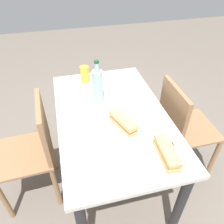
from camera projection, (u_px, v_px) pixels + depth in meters
ground_plane at (112, 177)px, 1.95m from camera, size 8.00×8.00×0.00m
dining_table at (112, 127)px, 1.56m from camera, size 1.19×0.73×0.73m
chair_far at (181, 126)px, 1.74m from camera, size 0.40×0.40×0.86m
chair_near at (34, 148)px, 1.57m from camera, size 0.42×0.42×0.86m
plate_near at (123, 127)px, 1.38m from camera, size 0.24×0.24×0.01m
baguette_sandwich_near at (123, 122)px, 1.36m from camera, size 0.23×0.14×0.07m
knife_near at (128, 122)px, 1.40m from camera, size 0.16×0.10×0.01m
plate_far at (166, 158)px, 1.19m from camera, size 0.24×0.24×0.01m
baguette_sandwich_far at (167, 153)px, 1.17m from camera, size 0.22×0.08×0.07m
knife_far at (175, 153)px, 1.20m from camera, size 0.18×0.06×0.01m
water_bottle at (98, 86)px, 1.52m from camera, size 0.07×0.07×0.32m
beer_glass at (85, 74)px, 1.78m from camera, size 0.07×0.07×0.13m
olive_bowl at (98, 153)px, 1.21m from camera, size 0.08×0.08×0.03m
paper_napkin at (132, 88)px, 1.74m from camera, size 0.17×0.17×0.00m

